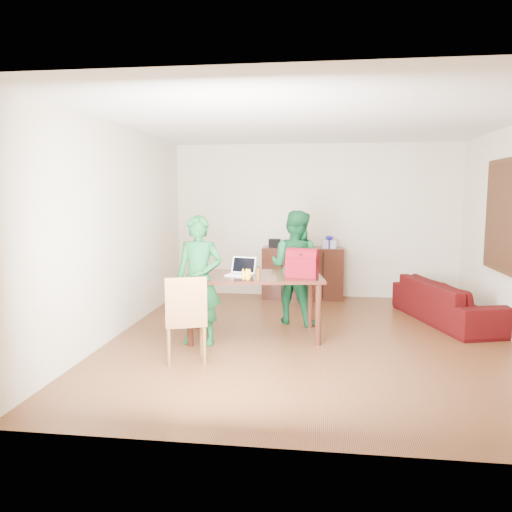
# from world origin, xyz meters

# --- Properties ---
(room) EXTENTS (5.20, 5.70, 2.90)m
(room) POSITION_xyz_m (0.01, 0.13, 1.31)
(room) COLOR #431E10
(room) RESTS_ON ground
(table) EXTENTS (1.83, 1.20, 0.80)m
(table) POSITION_xyz_m (-0.73, 0.08, 0.70)
(table) COLOR black
(table) RESTS_ON ground
(chair) EXTENTS (0.55, 0.54, 0.97)m
(chair) POSITION_xyz_m (-1.35, -0.98, 0.28)
(chair) COLOR brown
(chair) RESTS_ON ground
(person_near) EXTENTS (0.59, 0.40, 1.58)m
(person_near) POSITION_xyz_m (-1.36, -0.32, 0.79)
(person_near) COLOR #125425
(person_near) RESTS_ON ground
(person_far) EXTENTS (0.95, 0.86, 1.60)m
(person_far) POSITION_xyz_m (-0.25, 0.84, 0.80)
(person_far) COLOR #13562C
(person_far) RESTS_ON ground
(laptop) EXTENTS (0.36, 0.29, 0.23)m
(laptop) POSITION_xyz_m (-0.91, 0.01, 0.85)
(laptop) COLOR white
(laptop) RESTS_ON table
(bananas) EXTENTS (0.15, 0.10, 0.05)m
(bananas) POSITION_xyz_m (-0.77, -0.33, 0.83)
(bananas) COLOR yellow
(bananas) RESTS_ON table
(bottle) EXTENTS (0.06, 0.06, 0.17)m
(bottle) POSITION_xyz_m (-0.63, -0.28, 0.89)
(bottle) COLOR #533113
(bottle) RESTS_ON table
(red_bag) EXTENTS (0.42, 0.28, 0.28)m
(red_bag) POSITION_xyz_m (-0.12, 0.01, 0.94)
(red_bag) COLOR maroon
(red_bag) RESTS_ON table
(sofa) EXTENTS (1.36, 2.18, 0.59)m
(sofa) POSITION_xyz_m (1.95, 1.16, 0.30)
(sofa) COLOR #380707
(sofa) RESTS_ON ground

